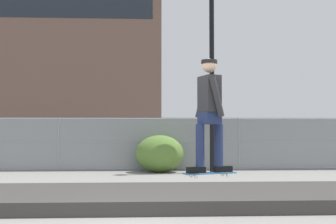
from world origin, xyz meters
name	(u,v)px	position (x,y,z in m)	size (l,w,h in m)	color
gravel_berm	(154,197)	(0.00, 2.63, 0.12)	(13.92, 2.70, 0.25)	#3D3A38
skateboard	(210,173)	(0.78, 0.54, 0.78)	(0.82, 0.44, 0.07)	#2D608C
skater	(209,108)	(0.78, 0.54, 1.74)	(0.72, 0.62, 1.69)	black
chain_fence	(150,144)	(0.00, 9.53, 0.93)	(18.96, 0.06, 1.85)	gray
street_lamp	(212,50)	(2.05, 8.57, 4.10)	(0.44, 0.44, 6.55)	black
parked_car_near	(44,143)	(-4.54, 13.47, 0.84)	(4.41, 1.97, 1.66)	#474C54
library_building	(62,46)	(-10.06, 46.82, 11.43)	(23.20, 14.83, 22.86)	brown
shrub_left	(160,154)	(0.33, 8.93, 0.62)	(1.61, 1.32, 1.24)	#567A33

